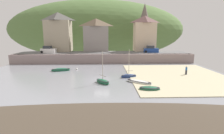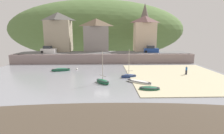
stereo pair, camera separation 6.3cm
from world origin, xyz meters
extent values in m
cube|color=gray|center=(0.00, 0.00, -0.03)|extent=(48.00, 40.00, 0.06)
cube|color=#C1B793|center=(14.00, 2.00, 0.05)|extent=(18.00, 22.00, 0.10)
ellipsoid|color=#483D31|center=(0.00, -16.00, 0.28)|extent=(44.00, 10.00, 0.55)
cube|color=gray|center=(0.00, 17.00, 1.20)|extent=(48.00, 2.40, 2.40)
cube|color=#606060|center=(0.00, 20.70, 2.35)|extent=(48.00, 9.00, 0.10)
ellipsoid|color=#54723C|center=(-3.41, 55.20, 9.28)|extent=(80.00, 44.00, 26.51)
cube|color=tan|center=(-13.51, 25.20, 6.97)|extent=(7.25, 5.65, 9.14)
pyramid|color=#4F4C47|center=(-13.51, 25.20, 12.75)|extent=(7.55, 5.95, 2.41)
cube|color=gray|center=(-2.18, 25.20, 6.16)|extent=(7.38, 4.34, 7.51)
pyramid|color=brown|center=(-2.18, 25.20, 11.05)|extent=(7.68, 4.64, 2.28)
cube|color=beige|center=(12.66, 25.20, 6.68)|extent=(6.38, 4.41, 8.56)
pyramid|color=brown|center=(12.66, 25.20, 12.00)|extent=(6.68, 4.71, 2.07)
cube|color=gray|center=(13.32, 29.20, 7.18)|extent=(2.80, 2.80, 9.56)
cone|color=#665B51|center=(13.32, 29.20, 14.61)|extent=(3.00, 3.00, 5.31)
ellipsoid|color=#1C5B3D|center=(-8.80, 7.39, 0.22)|extent=(4.08, 2.06, 0.78)
ellipsoid|color=black|center=(-8.80, 7.39, 0.43)|extent=(4.00, 2.02, 0.12)
ellipsoid|color=white|center=(6.03, -2.38, 0.17)|extent=(4.23, 3.73, 0.62)
ellipsoid|color=black|center=(6.03, -2.38, 0.34)|extent=(4.15, 3.65, 0.12)
ellipsoid|color=navy|center=(4.86, 1.44, 0.20)|extent=(2.98, 1.51, 0.73)
ellipsoid|color=black|center=(4.86, 1.44, 0.40)|extent=(2.92, 1.48, 0.12)
cylinder|color=#B2A893|center=(4.86, 1.44, 2.85)|extent=(0.09, 0.09, 4.57)
cylinder|color=gray|center=(4.86, 1.44, 1.19)|extent=(1.55, 0.33, 0.07)
ellipsoid|color=#1C5939|center=(0.22, -2.25, 0.23)|extent=(2.70, 2.99, 0.84)
ellipsoid|color=black|center=(0.22, -2.25, 0.46)|extent=(2.64, 2.93, 0.12)
cylinder|color=#B2A893|center=(0.22, -2.25, 2.91)|extent=(0.09, 0.09, 4.53)
cylinder|color=gray|center=(0.22, -2.25, 1.23)|extent=(1.21, 1.49, 0.07)
ellipsoid|color=#1D5639|center=(6.87, -5.87, 0.18)|extent=(3.05, 1.68, 0.67)
ellipsoid|color=black|center=(6.87, -5.87, 0.37)|extent=(2.98, 1.64, 0.12)
cube|color=silver|center=(-15.39, 20.70, 3.00)|extent=(4.25, 2.10, 1.20)
cube|color=#282D33|center=(-15.64, 20.70, 3.95)|extent=(2.24, 1.70, 0.80)
cylinder|color=black|center=(-13.74, 21.50, 2.72)|extent=(0.64, 0.22, 0.64)
cylinder|color=black|center=(-13.74, 19.90, 2.72)|extent=(0.64, 0.22, 0.64)
cylinder|color=black|center=(-17.04, 21.50, 2.72)|extent=(0.64, 0.22, 0.64)
cylinder|color=black|center=(-17.04, 19.90, 2.72)|extent=(0.64, 0.22, 0.64)
cube|color=navy|center=(13.72, 20.70, 3.00)|extent=(4.26, 2.12, 1.20)
cube|color=#282D33|center=(13.47, 20.70, 3.95)|extent=(2.25, 1.71, 0.80)
cylinder|color=black|center=(15.37, 21.50, 2.72)|extent=(0.64, 0.22, 0.64)
cylinder|color=black|center=(15.37, 19.90, 2.72)|extent=(0.64, 0.22, 0.64)
cylinder|color=black|center=(12.07, 21.50, 2.72)|extent=(0.64, 0.22, 0.64)
cylinder|color=black|center=(12.07, 19.90, 2.72)|extent=(0.64, 0.22, 0.64)
cube|color=#282833|center=(16.03, 2.85, 0.51)|extent=(0.28, 0.20, 0.82)
cylinder|color=#23569E|center=(16.03, 2.85, 1.21)|extent=(0.34, 0.34, 0.58)
sphere|color=#D1A889|center=(16.03, 2.85, 1.61)|extent=(0.22, 0.22, 0.22)
sphere|color=silver|center=(-5.65, 8.48, 0.14)|extent=(0.46, 0.46, 0.46)
camera|label=1|loc=(0.76, -29.40, 7.89)|focal=28.26mm
camera|label=2|loc=(0.82, -29.40, 7.89)|focal=28.26mm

